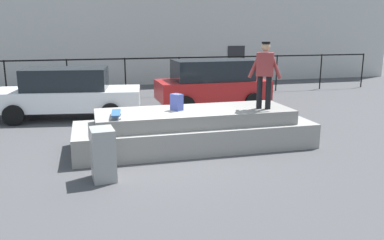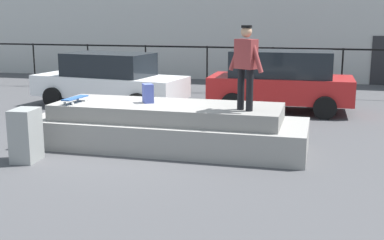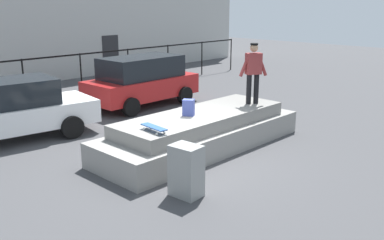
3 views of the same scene
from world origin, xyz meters
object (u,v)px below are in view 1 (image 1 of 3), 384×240
Objects in this scene: skateboarder at (265,71)px; utility_box at (103,154)px; car_red_hatchback_mid at (212,83)px; skateboard at (116,113)px; backpack at (177,102)px; car_white_sedan_near at (67,93)px.

skateboarder is 1.61× the size of utility_box.
skateboarder is 5.24m from car_red_hatchback_mid.
skateboard is 0.75× the size of utility_box.
backpack is 2.68m from utility_box.
utility_box is at bearing -105.42° from skateboard.
skateboarder is 4.53m from utility_box.
car_red_hatchback_mid is (2.45, 4.78, -0.21)m from backpack.
skateboarder is 6.84m from car_white_sedan_near.
skateboarder reaches higher than skateboard.
skateboarder is 4.07× the size of backpack.
car_white_sedan_near reaches higher than utility_box.
backpack reaches higher than skateboard.
backpack is (1.52, 0.43, 0.10)m from skateboard.
backpack is 0.10× the size of car_red_hatchback_mid.
car_red_hatchback_mid is at bearing 86.84° from skateboarder.
skateboard is 4.83m from car_white_sedan_near.
skateboarder is 0.40× the size of car_red_hatchback_mid.
car_white_sedan_near is at bearing -178.72° from backpack.
utility_box is (-4.35, -6.57, -0.43)m from car_red_hatchback_mid.
car_white_sedan_near is 1.19× the size of car_red_hatchback_mid.
backpack is 0.08× the size of car_white_sedan_near.
skateboard is 0.16× the size of car_white_sedan_near.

